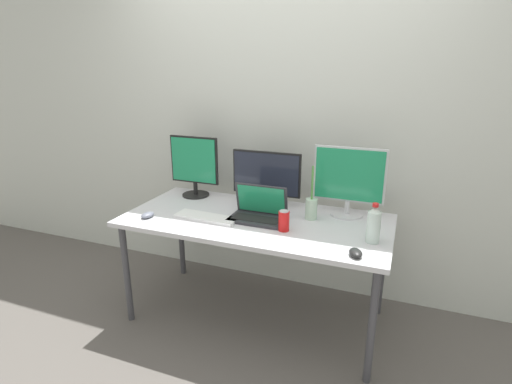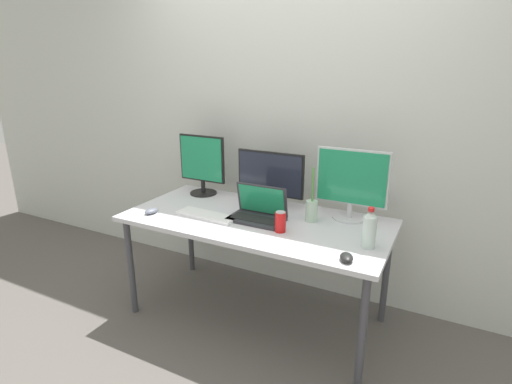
% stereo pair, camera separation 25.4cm
% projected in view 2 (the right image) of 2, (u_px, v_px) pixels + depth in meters
% --- Properties ---
extents(ground_plane, '(16.00, 16.00, 0.00)m').
position_uv_depth(ground_plane, '(256.00, 315.00, 2.83)').
color(ground_plane, '#5B5651').
extents(wall_back, '(7.00, 0.08, 2.60)m').
position_uv_depth(wall_back, '(292.00, 121.00, 2.93)').
color(wall_back, silver).
rests_on(wall_back, ground).
extents(work_desk, '(1.72, 0.82, 0.74)m').
position_uv_depth(work_desk, '(256.00, 226.00, 2.62)').
color(work_desk, '#424247').
rests_on(work_desk, ground).
extents(monitor_left, '(0.38, 0.21, 0.45)m').
position_uv_depth(monitor_left, '(202.00, 164.00, 3.02)').
color(monitor_left, black).
rests_on(monitor_left, work_desk).
extents(monitor_center, '(0.50, 0.21, 0.39)m').
position_uv_depth(monitor_center, '(270.00, 178.00, 2.78)').
color(monitor_center, black).
rests_on(monitor_center, work_desk).
extents(monitor_right, '(0.46, 0.21, 0.46)m').
position_uv_depth(monitor_right, '(351.00, 183.00, 2.52)').
color(monitor_right, silver).
rests_on(monitor_right, work_desk).
extents(laptop_silver, '(0.35, 0.21, 0.22)m').
position_uv_depth(laptop_silver, '(258.00, 212.00, 2.57)').
color(laptop_silver, '#2D2D33').
rests_on(laptop_silver, work_desk).
extents(keyboard_main, '(0.42, 0.15, 0.02)m').
position_uv_depth(keyboard_main, '(207.00, 215.00, 2.62)').
color(keyboard_main, white).
rests_on(keyboard_main, work_desk).
extents(mouse_by_keyboard, '(0.08, 0.11, 0.03)m').
position_uv_depth(mouse_by_keyboard, '(151.00, 211.00, 2.68)').
color(mouse_by_keyboard, slate).
rests_on(mouse_by_keyboard, work_desk).
extents(mouse_by_laptop, '(0.10, 0.12, 0.04)m').
position_uv_depth(mouse_by_laptop, '(347.00, 257.00, 2.04)').
color(mouse_by_laptop, black).
rests_on(mouse_by_laptop, work_desk).
extents(water_bottle, '(0.08, 0.08, 0.23)m').
position_uv_depth(water_bottle, '(369.00, 229.00, 2.16)').
color(water_bottle, silver).
rests_on(water_bottle, work_desk).
extents(soda_can_near_keyboard, '(0.07, 0.07, 0.13)m').
position_uv_depth(soda_can_near_keyboard, '(280.00, 222.00, 2.38)').
color(soda_can_near_keyboard, red).
rests_on(soda_can_near_keyboard, work_desk).
extents(bamboo_vase, '(0.08, 0.08, 0.35)m').
position_uv_depth(bamboo_vase, '(312.00, 210.00, 2.53)').
color(bamboo_vase, '#B2D1B7').
rests_on(bamboo_vase, work_desk).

